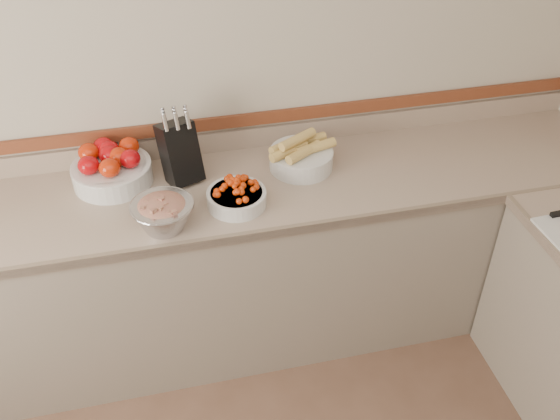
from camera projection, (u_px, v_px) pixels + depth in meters
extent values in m
plane|color=#B4A995|center=(166.00, 76.00, 2.68)|extent=(4.00, 0.00, 4.00)
cube|color=gray|center=(184.00, 198.00, 2.69)|extent=(4.00, 0.65, 0.04)
cube|color=gray|center=(193.00, 274.00, 2.96)|extent=(4.00, 0.63, 0.86)
cube|color=#75624F|center=(193.00, 245.00, 2.44)|extent=(4.00, 0.02, 0.04)
cube|color=gray|center=(175.00, 147.00, 2.88)|extent=(4.00, 0.02, 0.10)
cube|color=brown|center=(173.00, 128.00, 2.82)|extent=(4.00, 0.02, 0.06)
cube|color=black|center=(180.00, 153.00, 2.69)|extent=(0.20, 0.22, 0.29)
cylinder|color=silver|center=(165.00, 123.00, 2.55)|extent=(0.03, 0.04, 0.07)
cylinder|color=silver|center=(176.00, 121.00, 2.56)|extent=(0.03, 0.04, 0.07)
cylinder|color=silver|center=(188.00, 120.00, 2.57)|extent=(0.03, 0.04, 0.07)
cylinder|color=silver|center=(164.00, 119.00, 2.57)|extent=(0.03, 0.04, 0.07)
cylinder|color=silver|center=(176.00, 118.00, 2.58)|extent=(0.03, 0.04, 0.07)
cylinder|color=silver|center=(187.00, 117.00, 2.59)|extent=(0.03, 0.04, 0.07)
cylinder|color=silver|center=(164.00, 116.00, 2.60)|extent=(0.03, 0.04, 0.07)
cylinder|color=silver|center=(175.00, 115.00, 2.61)|extent=(0.03, 0.04, 0.07)
cylinder|color=silver|center=(186.00, 113.00, 2.61)|extent=(0.03, 0.04, 0.07)
cylinder|color=silver|center=(112.00, 173.00, 2.72)|extent=(0.34, 0.34, 0.09)
torus|color=silver|center=(111.00, 166.00, 2.70)|extent=(0.35, 0.35, 0.01)
cylinder|color=white|center=(111.00, 166.00, 2.70)|extent=(0.30, 0.30, 0.01)
ellipsoid|color=#A9060B|center=(88.00, 165.00, 2.62)|extent=(0.09, 0.09, 0.08)
ellipsoid|color=#B92206|center=(110.00, 168.00, 2.60)|extent=(0.09, 0.09, 0.08)
ellipsoid|color=#A9060B|center=(130.00, 159.00, 2.66)|extent=(0.09, 0.09, 0.08)
ellipsoid|color=#B92206|center=(89.00, 152.00, 2.70)|extent=(0.09, 0.09, 0.08)
ellipsoid|color=#A9060B|center=(109.00, 155.00, 2.68)|extent=(0.09, 0.09, 0.08)
ellipsoid|color=#B92206|center=(129.00, 146.00, 2.74)|extent=(0.09, 0.09, 0.08)
ellipsoid|color=#A9060B|center=(103.00, 147.00, 2.73)|extent=(0.09, 0.09, 0.08)
ellipsoid|color=#B92206|center=(119.00, 157.00, 2.67)|extent=(0.09, 0.09, 0.08)
ellipsoid|color=#A9060B|center=(109.00, 150.00, 2.71)|extent=(0.09, 0.09, 0.08)
cylinder|color=silver|center=(237.00, 198.00, 2.60)|extent=(0.25, 0.25, 0.06)
torus|color=silver|center=(236.00, 193.00, 2.58)|extent=(0.25, 0.25, 0.01)
cylinder|color=white|center=(236.00, 193.00, 2.58)|extent=(0.22, 0.22, 0.01)
sphere|color=#BF2F06|center=(222.00, 189.00, 2.55)|extent=(0.03, 0.03, 0.03)
sphere|color=#BF2F06|center=(228.00, 185.00, 2.56)|extent=(0.03, 0.03, 0.03)
sphere|color=#BF2F06|center=(232.00, 183.00, 2.55)|extent=(0.03, 0.03, 0.03)
sphere|color=#BF2F06|center=(236.00, 177.00, 2.61)|extent=(0.03, 0.03, 0.03)
sphere|color=#BF2F06|center=(241.00, 189.00, 2.53)|extent=(0.03, 0.03, 0.03)
sphere|color=#BF2F06|center=(220.00, 189.00, 2.55)|extent=(0.03, 0.03, 0.03)
sphere|color=#BF2F06|center=(240.00, 182.00, 2.55)|extent=(0.03, 0.03, 0.03)
sphere|color=#BF2F06|center=(220.00, 194.00, 2.53)|extent=(0.03, 0.03, 0.03)
sphere|color=#BF2F06|center=(222.00, 189.00, 2.54)|extent=(0.03, 0.03, 0.03)
sphere|color=#BF2F06|center=(232.00, 181.00, 2.56)|extent=(0.03, 0.03, 0.03)
sphere|color=#BF2F06|center=(221.00, 187.00, 2.56)|extent=(0.03, 0.03, 0.03)
sphere|color=#BF2F06|center=(236.00, 180.00, 2.56)|extent=(0.03, 0.03, 0.03)
sphere|color=#BF2F06|center=(239.00, 201.00, 2.50)|extent=(0.03, 0.03, 0.03)
sphere|color=#BF2F06|center=(230.00, 182.00, 2.55)|extent=(0.03, 0.03, 0.03)
sphere|color=#BF2F06|center=(248.00, 200.00, 2.51)|extent=(0.03, 0.03, 0.03)
sphere|color=#BF2F06|center=(214.00, 191.00, 2.56)|extent=(0.03, 0.03, 0.03)
sphere|color=#BF2F06|center=(243.00, 186.00, 2.55)|extent=(0.03, 0.03, 0.03)
sphere|color=#BF2F06|center=(251.00, 186.00, 2.57)|extent=(0.03, 0.03, 0.03)
sphere|color=#BF2F06|center=(243.00, 180.00, 2.59)|extent=(0.03, 0.03, 0.03)
sphere|color=#BF2F06|center=(243.00, 179.00, 2.59)|extent=(0.03, 0.03, 0.03)
sphere|color=#BF2F06|center=(246.00, 178.00, 2.63)|extent=(0.03, 0.03, 0.03)
sphere|color=#BF2F06|center=(232.00, 180.00, 2.55)|extent=(0.03, 0.03, 0.03)
sphere|color=#BF2F06|center=(235.00, 185.00, 2.54)|extent=(0.03, 0.03, 0.03)
sphere|color=#BF2F06|center=(238.00, 182.00, 2.56)|extent=(0.03, 0.03, 0.03)
sphere|color=#BF2F06|center=(235.00, 186.00, 2.53)|extent=(0.03, 0.03, 0.03)
sphere|color=#BF2F06|center=(250.00, 180.00, 2.60)|extent=(0.03, 0.03, 0.03)
sphere|color=#BF2F06|center=(242.00, 179.00, 2.61)|extent=(0.03, 0.03, 0.03)
sphere|color=#BF2F06|center=(219.00, 184.00, 2.59)|extent=(0.03, 0.03, 0.03)
sphere|color=#BF2F06|center=(236.00, 184.00, 2.54)|extent=(0.03, 0.03, 0.03)
sphere|color=#BF2F06|center=(226.00, 178.00, 2.62)|extent=(0.03, 0.03, 0.03)
sphere|color=#BF2F06|center=(227.00, 183.00, 2.56)|extent=(0.03, 0.03, 0.03)
sphere|color=#BF2F06|center=(247.00, 187.00, 2.55)|extent=(0.03, 0.03, 0.03)
sphere|color=#BF2F06|center=(256.00, 187.00, 2.57)|extent=(0.03, 0.03, 0.03)
sphere|color=#BF2F06|center=(229.00, 184.00, 2.54)|extent=(0.03, 0.03, 0.03)
sphere|color=#BF2F06|center=(225.00, 182.00, 2.58)|extent=(0.03, 0.03, 0.03)
sphere|color=#BF2F06|center=(246.00, 184.00, 2.56)|extent=(0.03, 0.03, 0.03)
sphere|color=#BF2F06|center=(225.00, 186.00, 2.55)|extent=(0.03, 0.03, 0.03)
sphere|color=#BF2F06|center=(236.00, 181.00, 2.54)|extent=(0.03, 0.03, 0.03)
sphere|color=#BF2F06|center=(230.00, 199.00, 2.50)|extent=(0.03, 0.03, 0.03)
cylinder|color=silver|center=(301.00, 159.00, 2.82)|extent=(0.29, 0.29, 0.09)
torus|color=silver|center=(301.00, 152.00, 2.79)|extent=(0.29, 0.29, 0.01)
cylinder|color=tan|center=(289.00, 151.00, 2.75)|extent=(0.19, 0.12, 0.04)
cylinder|color=tan|center=(304.00, 152.00, 2.74)|extent=(0.19, 0.14, 0.04)
cylinder|color=tan|center=(316.00, 147.00, 2.78)|extent=(0.20, 0.09, 0.04)
cylinder|color=tan|center=(288.00, 144.00, 2.80)|extent=(0.19, 0.13, 0.04)
cylinder|color=tan|center=(306.00, 141.00, 2.82)|extent=(0.20, 0.08, 0.04)
cylinder|color=tan|center=(297.00, 139.00, 2.75)|extent=(0.19, 0.13, 0.04)
cylinder|color=#B2B2BA|center=(163.00, 216.00, 2.46)|extent=(0.25, 0.25, 0.12)
torus|color=#B2B2BA|center=(162.00, 205.00, 2.43)|extent=(0.25, 0.25, 0.01)
ellipsoid|color=#9E1244|center=(162.00, 207.00, 2.44)|extent=(0.21, 0.21, 0.07)
cube|color=#9E1244|center=(165.00, 204.00, 2.40)|extent=(0.02, 0.02, 0.02)
cube|color=#8AA24F|center=(160.00, 209.00, 2.38)|extent=(0.02, 0.02, 0.02)
cube|color=#9E1244|center=(154.00, 211.00, 2.37)|extent=(0.02, 0.02, 0.02)
cube|color=#8AA24F|center=(173.00, 196.00, 2.46)|extent=(0.02, 0.02, 0.02)
cube|color=#9E1244|center=(152.00, 211.00, 2.37)|extent=(0.02, 0.02, 0.02)
cube|color=#8AA24F|center=(171.00, 214.00, 2.38)|extent=(0.02, 0.02, 0.02)
cube|color=#9E1244|center=(158.00, 200.00, 2.43)|extent=(0.02, 0.02, 0.02)
cube|color=#8AA24F|center=(174.00, 212.00, 2.37)|extent=(0.02, 0.02, 0.02)
cube|color=#9E1244|center=(167.00, 213.00, 2.38)|extent=(0.02, 0.02, 0.02)
cube|color=#8AA24F|center=(162.00, 200.00, 2.42)|extent=(0.02, 0.02, 0.02)
cube|color=#9E1244|center=(142.00, 209.00, 2.39)|extent=(0.02, 0.02, 0.02)
cube|color=#8AA24F|center=(162.00, 198.00, 2.44)|extent=(0.02, 0.02, 0.02)
cube|color=#9E1244|center=(147.00, 201.00, 2.43)|extent=(0.02, 0.02, 0.02)
cube|color=#8AA24F|center=(163.00, 204.00, 2.41)|extent=(0.02, 0.02, 0.02)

